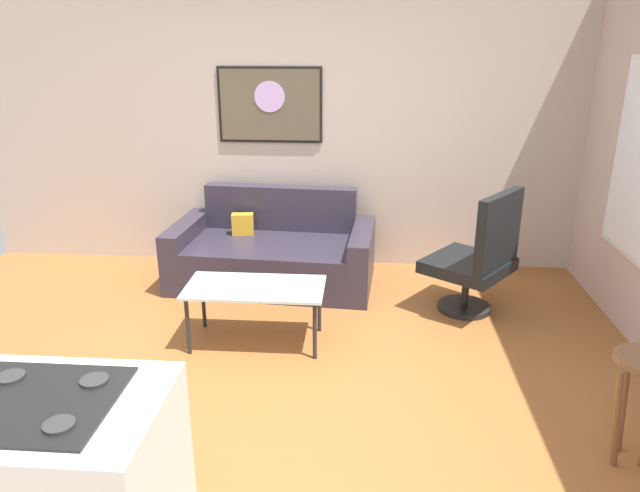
{
  "coord_description": "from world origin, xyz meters",
  "views": [
    {
      "loc": [
        0.58,
        -3.24,
        2.18
      ],
      "look_at": [
        0.26,
        0.9,
        0.7
      ],
      "focal_mm": 33.3,
      "sensor_mm": 36.0,
      "label": 1
    }
  ],
  "objects_px": {
    "couch": "(274,254)",
    "armchair": "(479,257)",
    "coffee_table": "(255,291)",
    "bar_stool": "(640,383)",
    "wall_painting": "(270,105)"
  },
  "relations": [
    {
      "from": "couch",
      "to": "armchair",
      "type": "bearing_deg",
      "value": -17.26
    },
    {
      "from": "coffee_table",
      "to": "armchair",
      "type": "bearing_deg",
      "value": 20.16
    },
    {
      "from": "couch",
      "to": "bar_stool",
      "type": "bearing_deg",
      "value": -45.83
    },
    {
      "from": "coffee_table",
      "to": "wall_painting",
      "type": "bearing_deg",
      "value": 94.18
    },
    {
      "from": "coffee_table",
      "to": "bar_stool",
      "type": "height_order",
      "value": "bar_stool"
    },
    {
      "from": "coffee_table",
      "to": "wall_painting",
      "type": "xyz_separation_m",
      "value": [
        -0.12,
        1.7,
        1.15
      ]
    },
    {
      "from": "couch",
      "to": "coffee_table",
      "type": "distance_m",
      "value": 1.18
    },
    {
      "from": "armchair",
      "to": "bar_stool",
      "type": "xyz_separation_m",
      "value": [
        0.51,
        -1.79,
        -0.01
      ]
    },
    {
      "from": "armchair",
      "to": "bar_stool",
      "type": "relative_size",
      "value": 1.64
    },
    {
      "from": "bar_stool",
      "to": "couch",
      "type": "bearing_deg",
      "value": 134.17
    },
    {
      "from": "bar_stool",
      "to": "coffee_table",
      "type": "bearing_deg",
      "value": 152.47
    },
    {
      "from": "coffee_table",
      "to": "armchair",
      "type": "relative_size",
      "value": 0.97
    },
    {
      "from": "armchair",
      "to": "bar_stool",
      "type": "height_order",
      "value": "armchair"
    },
    {
      "from": "coffee_table",
      "to": "bar_stool",
      "type": "xyz_separation_m",
      "value": [
        2.22,
        -1.16,
        0.07
      ]
    },
    {
      "from": "wall_painting",
      "to": "bar_stool",
      "type": "bearing_deg",
      "value": -50.62
    }
  ]
}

